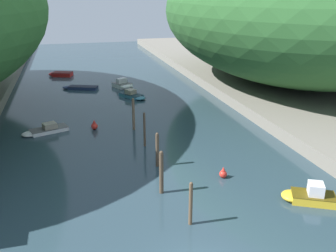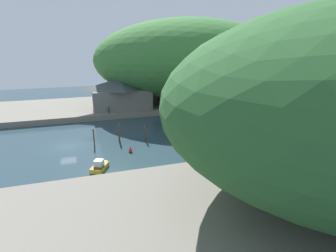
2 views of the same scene
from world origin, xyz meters
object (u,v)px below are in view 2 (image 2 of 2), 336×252
Objects in this scene: waterfront_building at (121,93)px; boat_red_skiff at (292,111)px; boathouse_shed at (179,96)px; boat_moored_right at (183,119)px; boat_small_dinghy at (281,126)px; boat_far_upstream at (101,165)px; boat_near_quay at (264,118)px; channel_buoy_far at (130,150)px; boat_mid_channel at (256,130)px; person_on_quay at (109,109)px; person_by_boathouse at (116,107)px; channel_buoy_near at (190,125)px.

boat_red_skiff is at bearing 73.49° from waterfront_building.
boathouse_shed is 9.64m from boat_moored_right.
boat_far_upstream is at bearing 76.84° from boat_small_dinghy.
waterfront_building is 41.82m from boat_red_skiff.
boat_moored_right is 1.32× the size of boat_small_dinghy.
channel_buoy_far is (9.66, -31.87, 0.13)m from boat_near_quay.
boathouse_shed is 2.31× the size of boat_red_skiff.
boat_far_upstream is at bearing -48.30° from channel_buoy_far.
boat_mid_channel is 2.73× the size of person_on_quay.
boat_small_dinghy is at bearing -16.51° from person_by_boathouse.
boat_small_dinghy is 6.60m from boat_near_quay.
boat_moored_right is (8.79, -2.08, -3.35)m from boathouse_shed.
person_by_boathouse is at bearing 22.86° from boat_mid_channel.
person_by_boathouse reaches higher than boat_far_upstream.
person_by_boathouse is (2.84, -1.76, -2.82)m from waterfront_building.
boat_mid_channel is 2.73× the size of person_by_boathouse.
boathouse_shed is 22.12m from boat_mid_channel.
person_on_quay is 1.00× the size of person_by_boathouse.
person_on_quay is at bearing -81.97° from boathouse_shed.
boat_small_dinghy is at bearing -51.45° from boat_moored_right.
channel_buoy_far is (2.68, -24.94, 0.02)m from boat_mid_channel.
boat_near_quay is at bearing 92.55° from channel_buoy_near.
boat_red_skiff is at bearing -22.04° from boat_moored_right.
waterfront_building is 3.27× the size of boat_red_skiff.
boat_small_dinghy is 2.21× the size of person_by_boathouse.
waterfront_building is 14.07m from boathouse_shed.
boat_red_skiff is at bearing -74.60° from boat_small_dinghy.
boat_mid_channel is 25.08m from channel_buoy_far.
person_by_boathouse is at bearing 105.67° from boat_far_upstream.
boat_mid_channel is 4.39× the size of channel_buoy_near.
boat_moored_right is 5.42× the size of channel_buoy_far.
boat_mid_channel reaches higher than boat_red_skiff.
boat_far_upstream reaches higher than boat_near_quay.
channel_buoy_near is (5.05, -0.36, 0.12)m from boat_moored_right.
boat_red_skiff is 4.87× the size of channel_buoy_far.
boathouse_shed is at bearing -5.97° from boat_mid_channel.
waterfront_building is 16.42m from boat_moored_right.
boat_moored_right is 20.13m from boat_small_dinghy.
waterfront_building reaches higher than person_by_boathouse.
person_by_boathouse is (-18.29, -30.59, 1.80)m from boat_small_dinghy.
boat_red_skiff is 44.13m from person_on_quay.
person_on_quay is (-20.23, -1.33, 1.88)m from channel_buoy_far.
boat_far_upstream reaches higher than boat_small_dinghy.
channel_buoy_near reaches higher than boat_red_skiff.
person_by_boathouse reaches higher than boat_mid_channel.
waterfront_building reaches higher than boat_red_skiff.
person_on_quay is at bearing 109.18° from boat_far_upstream.
boat_red_skiff reaches higher than boat_near_quay.
channel_buoy_near is (-13.16, 18.52, -0.03)m from boat_far_upstream.
boathouse_shed is 17.69m from person_on_quay.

